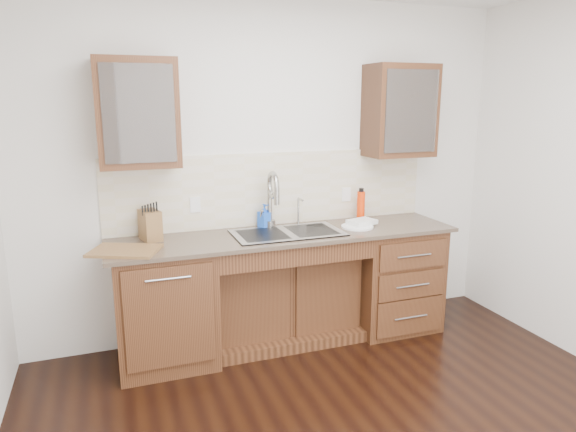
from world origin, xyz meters
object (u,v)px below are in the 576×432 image
object	(u,v)px
cutting_board	(125,251)
soap_bottle	(265,216)
knife_block	(150,225)
plate	(357,227)
water_bottle	(361,206)

from	to	relation	value
cutting_board	soap_bottle	bearing A→B (deg)	16.89
cutting_board	knife_block	bearing A→B (deg)	53.36
plate	soap_bottle	bearing A→B (deg)	160.20
water_bottle	plate	xyz separation A→B (m)	(-0.14, -0.21, -0.12)
water_bottle	plate	bearing A→B (deg)	-123.17
water_bottle	plate	distance (m)	0.28
soap_bottle	plate	world-z (taller)	soap_bottle
soap_bottle	knife_block	size ratio (longest dim) A/B	0.87
plate	cutting_board	size ratio (longest dim) A/B	0.59
soap_bottle	plate	distance (m)	0.75
water_bottle	plate	size ratio (longest dim) A/B	0.96
plate	water_bottle	bearing A→B (deg)	56.83
knife_block	plate	bearing A→B (deg)	-20.08
knife_block	cutting_board	world-z (taller)	knife_block
water_bottle	knife_block	world-z (taller)	water_bottle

